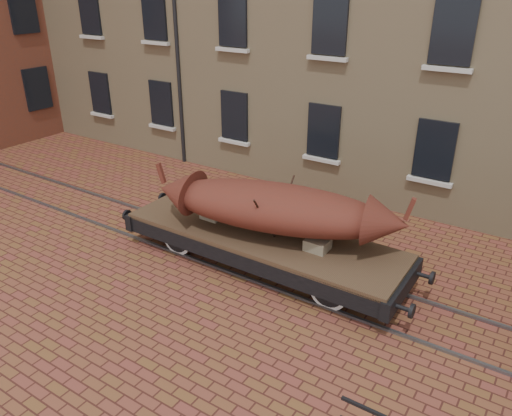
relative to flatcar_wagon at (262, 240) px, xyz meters
The scene contains 4 objects.
ground 1.83m from the flatcar_wagon, ahead, with size 90.00×90.00×0.00m, color brown.
rail_track 1.81m from the flatcar_wagon, ahead, with size 30.00×1.52×0.06m.
flatcar_wagon is the anchor object (origin of this frame).
iron_boat 1.04m from the flatcar_wagon, ahead, with size 6.23×2.87×1.51m.
Camera 1 is at (4.18, -9.16, 6.68)m, focal length 35.00 mm.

